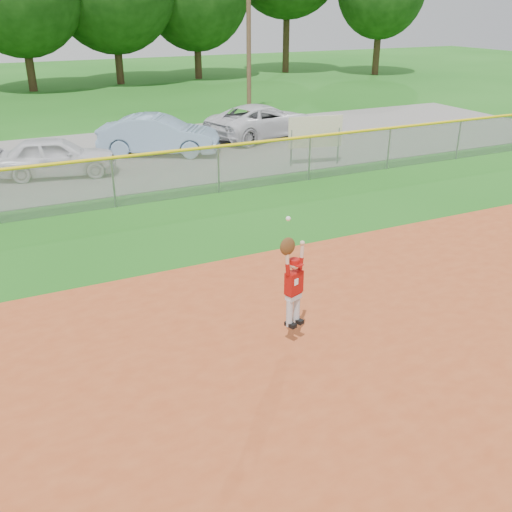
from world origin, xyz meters
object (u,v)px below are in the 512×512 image
at_px(car_white_a, 56,156).
at_px(car_white_b, 262,121).
at_px(sponsor_sign, 315,133).
at_px(ballplayer, 293,282).
at_px(car_blue, 159,135).

bearing_deg(car_white_a, car_white_b, -62.56).
xyz_separation_m(sponsor_sign, ballplayer, (-6.71, -10.38, 0.02)).
relative_size(sponsor_sign, ballplayer, 0.98).
distance_m(car_blue, car_white_b, 5.19).
xyz_separation_m(car_blue, car_white_b, (5.07, 1.07, -0.04)).
bearing_deg(ballplayer, sponsor_sign, 57.11).
bearing_deg(ballplayer, car_white_a, 99.51).
distance_m(sponsor_sign, ballplayer, 12.36).
xyz_separation_m(car_blue, ballplayer, (-1.97, -14.46, 0.43)).
height_order(car_white_a, car_blue, car_blue).
xyz_separation_m(car_white_a, car_blue, (4.15, 1.46, 0.08)).
xyz_separation_m(car_white_a, car_white_b, (9.22, 2.54, 0.05)).
height_order(car_blue, ballplayer, ballplayer).
distance_m(car_blue, sponsor_sign, 6.27).
height_order(car_white_a, ballplayer, ballplayer).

